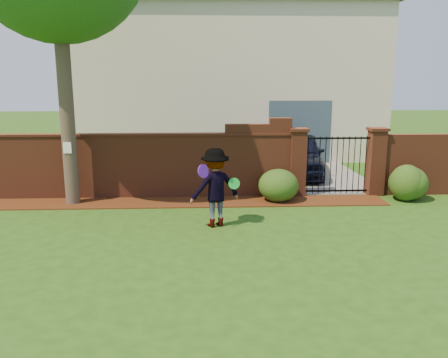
{
  "coord_description": "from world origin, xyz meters",
  "views": [
    {
      "loc": [
        -0.21,
        -8.39,
        3.17
      ],
      "look_at": [
        0.25,
        1.4,
        1.05
      ],
      "focal_mm": 36.94,
      "sensor_mm": 36.0,
      "label": 1
    }
  ],
  "objects_px": {
    "man": "(215,188)",
    "frisbee_green": "(234,183)",
    "car": "(299,155)",
    "frisbee_purple": "(203,171)"
  },
  "relations": [
    {
      "from": "man",
      "to": "frisbee_green",
      "type": "bearing_deg",
      "value": 149.03
    },
    {
      "from": "car",
      "to": "frisbee_green",
      "type": "bearing_deg",
      "value": -103.91
    },
    {
      "from": "frisbee_purple",
      "to": "frisbee_green",
      "type": "height_order",
      "value": "frisbee_purple"
    },
    {
      "from": "man",
      "to": "car",
      "type": "bearing_deg",
      "value": -138.48
    },
    {
      "from": "frisbee_purple",
      "to": "frisbee_green",
      "type": "xyz_separation_m",
      "value": [
        0.66,
        0.32,
        -0.34
      ]
    },
    {
      "from": "man",
      "to": "frisbee_purple",
      "type": "relative_size",
      "value": 6.05
    },
    {
      "from": "frisbee_green",
      "to": "frisbee_purple",
      "type": "bearing_deg",
      "value": -154.26
    },
    {
      "from": "frisbee_green",
      "to": "man",
      "type": "bearing_deg",
      "value": 168.57
    },
    {
      "from": "car",
      "to": "man",
      "type": "distance_m",
      "value": 6.08
    },
    {
      "from": "car",
      "to": "frisbee_green",
      "type": "height_order",
      "value": "car"
    }
  ]
}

